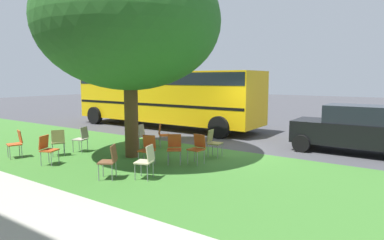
{
  "coord_description": "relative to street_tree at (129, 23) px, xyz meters",
  "views": [
    {
      "loc": [
        -5.34,
        10.5,
        2.55
      ],
      "look_at": [
        1.35,
        0.64,
        1.03
      ],
      "focal_mm": 30.64,
      "sensor_mm": 36.0,
      "label": 1
    }
  ],
  "objects": [
    {
      "name": "chair_8",
      "position": [
        2.07,
        1.31,
        -3.76
      ],
      "size": [
        0.57,
        0.57,
        0.88
      ],
      "color": "olive",
      "rests_on": "ground"
    },
    {
      "name": "school_bus",
      "position": [
        3.27,
        -5.72,
        -2.52
      ],
      "size": [
        10.4,
        2.8,
        2.88
      ],
      "color": "yellow",
      "rests_on": "ground"
    },
    {
      "name": "chair_6",
      "position": [
        -1.67,
        -0.09,
        -3.76
      ],
      "size": [
        0.58,
        0.58,
        0.88
      ],
      "color": "#C64C1E",
      "rests_on": "ground"
    },
    {
      "name": "chair_0",
      "position": [
        -1.12,
        0.48,
        -3.76
      ],
      "size": [
        0.5,
        0.51,
        0.88
      ],
      "color": "#C64C1E",
      "rests_on": "ground"
    },
    {
      "name": "chair_7",
      "position": [
        -2.25,
        -0.47,
        -3.76
      ],
      "size": [
        0.45,
        0.45,
        0.88
      ],
      "color": "#C64C1E",
      "rests_on": "ground"
    },
    {
      "name": "sidewalk_strip",
      "position": [
        -2.19,
        4.69,
        -4.27
      ],
      "size": [
        48.0,
        2.8,
        0.01
      ],
      "primitive_type": "cube",
      "color": "#ADA89E",
      "rests_on": "ground"
    },
    {
      "name": "chair_9",
      "position": [
        2.99,
        2.18,
        -3.76
      ],
      "size": [
        0.52,
        0.53,
        0.88
      ],
      "color": "#C64C1E",
      "rests_on": "ground"
    },
    {
      "name": "chair_3",
      "position": [
        0.14,
        -1.75,
        -3.76
      ],
      "size": [
        0.59,
        0.59,
        0.88
      ],
      "color": "#C64C1E",
      "rests_on": "ground"
    },
    {
      "name": "chair_2",
      "position": [
        -1.26,
        2.06,
        -3.76
      ],
      "size": [
        0.57,
        0.57,
        0.88
      ],
      "color": "brown",
      "rests_on": "ground"
    },
    {
      "name": "chair_5",
      "position": [
        -2.04,
        1.55,
        -3.76
      ],
      "size": [
        0.53,
        0.52,
        0.88
      ],
      "color": "beige",
      "rests_on": "ground"
    },
    {
      "name": "chair_11",
      "position": [
        -2.19,
        -1.51,
        -3.76
      ],
      "size": [
        0.47,
        0.46,
        0.88
      ],
      "color": "olive",
      "rests_on": "ground"
    },
    {
      "name": "chair_4",
      "position": [
        0.75,
        -1.12,
        -3.76
      ],
      "size": [
        0.52,
        0.51,
        0.88
      ],
      "color": "#ADA393",
      "rests_on": "ground"
    },
    {
      "name": "chair_10",
      "position": [
        1.34,
        2.15,
        -3.76
      ],
      "size": [
        0.55,
        0.54,
        0.88
      ],
      "color": "#C64C1E",
      "rests_on": "ground"
    },
    {
      "name": "parked_car",
      "position": [
        -5.83,
        -4.66,
        -3.44
      ],
      "size": [
        3.7,
        1.92,
        1.65
      ],
      "color": "black",
      "rests_on": "ground"
    },
    {
      "name": "grass_verge",
      "position": [
        -2.19,
        0.29,
        -4.28
      ],
      "size": [
        48.0,
        6.0,
        0.01
      ],
      "primitive_type": "cube",
      "color": "#3D752D",
      "rests_on": "ground"
    },
    {
      "name": "ground",
      "position": [
        -2.19,
        -2.91,
        -4.28
      ],
      "size": [
        80.0,
        80.0,
        0.0
      ],
      "primitive_type": "plane",
      "color": "#424247"
    },
    {
      "name": "street_tree",
      "position": [
        0.0,
        0.0,
        0.0
      ],
      "size": [
        5.74,
        5.74,
        6.41
      ],
      "color": "brown",
      "rests_on": "ground"
    },
    {
      "name": "chair_1",
      "position": [
        1.95,
        0.46,
        -3.76
      ],
      "size": [
        0.54,
        0.53,
        0.88
      ],
      "color": "#ADA393",
      "rests_on": "ground"
    }
  ]
}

